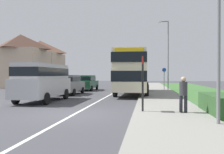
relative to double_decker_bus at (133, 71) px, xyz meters
name	(u,v)px	position (x,y,z in m)	size (l,w,h in m)	color
ground_plane	(74,114)	(-1.94, -11.45, -2.14)	(120.00, 120.00, 0.00)	#424247
lane_marking_centre	(105,97)	(-1.94, -3.45, -2.14)	(0.14, 60.00, 0.01)	silver
pavement_near_side	(162,100)	(2.26, -5.45, -2.08)	(3.20, 68.00, 0.12)	gray
roadside_hedge	(220,105)	(4.36, -10.89, -1.69)	(1.10, 3.49, 0.90)	#2D5128
double_decker_bus	(133,71)	(0.00, 0.00, 0.00)	(2.80, 10.20, 3.70)	beige
parked_van_silver	(43,79)	(-5.52, -6.73, -0.70)	(2.11, 5.52, 2.46)	#B7B7BC
parked_car_grey	(68,84)	(-5.68, -1.07, -1.19)	(1.98, 4.44, 1.73)	slate
parked_car_dark_green	(87,82)	(-5.49, 4.69, -1.21)	(1.97, 4.54, 1.70)	#19472D
pedestrian_at_stop	(183,93)	(2.81, -11.03, -1.17)	(0.34, 0.34, 1.67)	#23232D
bus_stop_sign	(143,80)	(1.06, -10.92, -0.60)	(0.09, 0.52, 2.60)	black
cycle_route_sign	(164,78)	(3.14, 5.49, -0.71)	(0.44, 0.08, 2.52)	slate
street_lamp_near	(215,6)	(3.49, -13.37, 1.88)	(1.14, 0.20, 6.96)	slate
street_lamp_mid	(167,51)	(3.48, 5.53, 2.27)	(1.14, 0.20, 7.72)	slate
house_terrace_far_side	(31,62)	(-15.99, 12.36, 1.52)	(6.50, 12.08, 7.33)	#C1A88E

